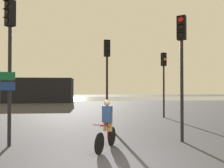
{
  "coord_description": "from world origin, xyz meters",
  "views": [
    {
      "loc": [
        -0.42,
        -5.53,
        2.01
      ],
      "look_at": [
        0.5,
        5.0,
        2.2
      ],
      "focal_mm": 35.0,
      "sensor_mm": 36.0,
      "label": 1
    }
  ],
  "objects_px": {
    "traffic_light_near_right": "(182,54)",
    "traffic_light_near_left": "(10,46)",
    "traffic_light_center": "(107,66)",
    "distant_building": "(27,90)",
    "traffic_light_far_right": "(164,72)",
    "cyclist": "(107,124)"
  },
  "relations": [
    {
      "from": "cyclist",
      "to": "traffic_light_near_right",
      "type": "bearing_deg",
      "value": -139.15
    },
    {
      "from": "traffic_light_near_right",
      "to": "cyclist",
      "type": "bearing_deg",
      "value": 50.0
    },
    {
      "from": "distant_building",
      "to": "traffic_light_center",
      "type": "distance_m",
      "value": 22.08
    },
    {
      "from": "traffic_light_near_right",
      "to": "cyclist",
      "type": "distance_m",
      "value": 3.85
    },
    {
      "from": "traffic_light_center",
      "to": "traffic_light_near_left",
      "type": "bearing_deg",
      "value": 40.31
    },
    {
      "from": "traffic_light_center",
      "to": "cyclist",
      "type": "bearing_deg",
      "value": 79.2
    },
    {
      "from": "distant_building",
      "to": "traffic_light_near_right",
      "type": "relative_size",
      "value": 2.64
    },
    {
      "from": "distant_building",
      "to": "traffic_light_center",
      "type": "xyz_separation_m",
      "value": [
        9.95,
        -19.65,
        1.51
      ]
    },
    {
      "from": "distant_building",
      "to": "traffic_light_far_right",
      "type": "xyz_separation_m",
      "value": [
        14.01,
        -16.93,
        1.38
      ]
    },
    {
      "from": "traffic_light_near_right",
      "to": "traffic_light_far_right",
      "type": "distance_m",
      "value": 6.74
    },
    {
      "from": "traffic_light_near_right",
      "to": "traffic_light_near_left",
      "type": "xyz_separation_m",
      "value": [
        -6.21,
        -0.1,
        0.21
      ]
    },
    {
      "from": "distant_building",
      "to": "traffic_light_center",
      "type": "height_order",
      "value": "traffic_light_center"
    },
    {
      "from": "distant_building",
      "to": "traffic_light_near_right",
      "type": "height_order",
      "value": "traffic_light_near_right"
    },
    {
      "from": "cyclist",
      "to": "traffic_light_far_right",
      "type": "bearing_deg",
      "value": -95.04
    },
    {
      "from": "traffic_light_near_left",
      "to": "traffic_light_center",
      "type": "distance_m",
      "value": 5.38
    },
    {
      "from": "traffic_light_near_right",
      "to": "traffic_light_near_left",
      "type": "height_order",
      "value": "traffic_light_near_left"
    },
    {
      "from": "distant_building",
      "to": "traffic_light_far_right",
      "type": "relative_size",
      "value": 2.83
    },
    {
      "from": "traffic_light_near_left",
      "to": "cyclist",
      "type": "xyz_separation_m",
      "value": [
        3.34,
        -0.68,
        -2.66
      ]
    },
    {
      "from": "traffic_light_near_right",
      "to": "traffic_light_near_left",
      "type": "relative_size",
      "value": 0.93
    },
    {
      "from": "distant_building",
      "to": "traffic_light_near_left",
      "type": "xyz_separation_m",
      "value": [
        6.31,
        -23.6,
        1.79
      ]
    },
    {
      "from": "traffic_light_center",
      "to": "cyclist",
      "type": "distance_m",
      "value": 5.22
    },
    {
      "from": "traffic_light_far_right",
      "to": "cyclist",
      "type": "bearing_deg",
      "value": 35.39
    }
  ]
}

